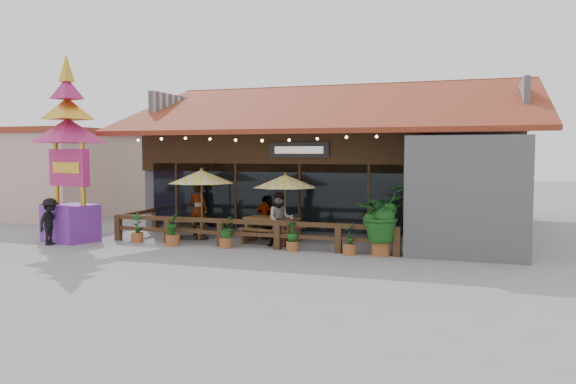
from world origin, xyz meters
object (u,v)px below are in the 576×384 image
(umbrella_left, at_px, (201,177))
(umbrella_right, at_px, (285,181))
(picnic_table_left, at_px, (186,226))
(pedestrian, at_px, (50,222))
(picnic_table_right, at_px, (272,225))
(thai_sign_tower, at_px, (68,136))
(tropical_plant, at_px, (381,215))

(umbrella_left, distance_m, umbrella_right, 3.06)
(picnic_table_left, xyz_separation_m, pedestrian, (-3.61, -2.74, 0.33))
(picnic_table_right, bearing_deg, thai_sign_tower, -164.02)
(picnic_table_right, height_order, pedestrian, pedestrian)
(umbrella_right, relative_size, picnic_table_right, 1.29)
(picnic_table_left, xyz_separation_m, thai_sign_tower, (-3.52, -1.85, 3.24))
(picnic_table_right, xyz_separation_m, thai_sign_tower, (-6.81, -1.95, 3.10))
(tropical_plant, distance_m, pedestrian, 10.99)
(umbrella_left, bearing_deg, thai_sign_tower, -156.29)
(picnic_table_right, relative_size, pedestrian, 1.29)
(picnic_table_right, distance_m, thai_sign_tower, 7.74)
(picnic_table_right, bearing_deg, tropical_plant, -17.10)
(umbrella_left, bearing_deg, umbrella_right, 6.77)
(umbrella_left, xyz_separation_m, pedestrian, (-4.27, -2.73, -1.45))
(thai_sign_tower, bearing_deg, picnic_table_right, 15.98)
(picnic_table_left, distance_m, thai_sign_tower, 5.13)
(umbrella_right, distance_m, picnic_table_left, 4.06)
(picnic_table_right, relative_size, thai_sign_tower, 0.29)
(pedestrian, bearing_deg, picnic_table_right, -71.67)
(umbrella_right, height_order, picnic_table_left, umbrella_right)
(thai_sign_tower, distance_m, pedestrian, 3.04)
(umbrella_left, distance_m, thai_sign_tower, 4.80)
(umbrella_right, xyz_separation_m, picnic_table_left, (-3.69, -0.35, -1.65))
(umbrella_left, distance_m, picnic_table_right, 3.10)
(thai_sign_tower, bearing_deg, picnic_table_left, 27.74)
(picnic_table_left, bearing_deg, umbrella_left, -1.29)
(umbrella_left, relative_size, picnic_table_left, 1.49)
(picnic_table_right, bearing_deg, umbrella_right, 31.45)
(pedestrian, bearing_deg, umbrella_left, -61.48)
(thai_sign_tower, bearing_deg, umbrella_left, 23.71)
(picnic_table_left, distance_m, picnic_table_right, 3.29)
(umbrella_right, distance_m, thai_sign_tower, 7.71)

